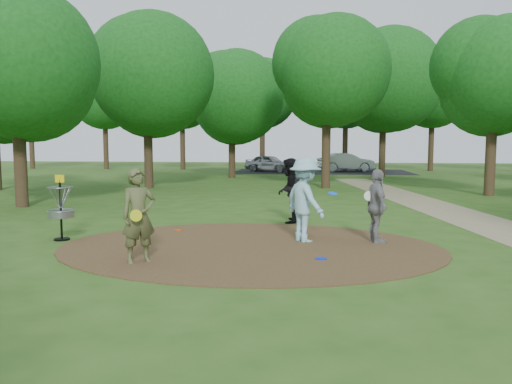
# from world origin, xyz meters

# --- Properties ---
(ground) EXTENTS (100.00, 100.00, 0.00)m
(ground) POSITION_xyz_m (0.00, 0.00, 0.00)
(ground) COLOR #2D5119
(ground) RESTS_ON ground
(dirt_clearing) EXTENTS (8.40, 8.40, 0.02)m
(dirt_clearing) POSITION_xyz_m (0.00, 0.00, 0.01)
(dirt_clearing) COLOR #47301C
(dirt_clearing) RESTS_ON ground
(parking_lot) EXTENTS (14.00, 8.00, 0.01)m
(parking_lot) POSITION_xyz_m (2.00, 30.00, 0.00)
(parking_lot) COLOR black
(parking_lot) RESTS_ON ground
(player_observer_with_disc) EXTENTS (0.78, 0.75, 1.80)m
(player_observer_with_disc) POSITION_xyz_m (-1.90, -1.67, 0.90)
(player_observer_with_disc) COLOR brown
(player_observer_with_disc) RESTS_ON ground
(player_throwing_with_disc) EXTENTS (1.44, 1.44, 1.94)m
(player_throwing_with_disc) POSITION_xyz_m (1.19, 0.74, 0.97)
(player_throwing_with_disc) COLOR #97D0E2
(player_throwing_with_disc) RESTS_ON ground
(player_walking_with_disc) EXTENTS (0.83, 0.99, 1.85)m
(player_walking_with_disc) POSITION_xyz_m (0.69, 3.49, 0.93)
(player_walking_with_disc) COLOR black
(player_walking_with_disc) RESTS_ON ground
(player_waiting_with_disc) EXTENTS (0.63, 1.06, 1.69)m
(player_waiting_with_disc) POSITION_xyz_m (2.81, 0.78, 0.84)
(player_waiting_with_disc) COLOR gray
(player_waiting_with_disc) RESTS_ON ground
(disc_ground_blue) EXTENTS (0.22, 0.22, 0.02)m
(disc_ground_blue) POSITION_xyz_m (1.54, -1.04, 0.03)
(disc_ground_blue) COLOR #0D28ED
(disc_ground_blue) RESTS_ON dirt_clearing
(disc_ground_red) EXTENTS (0.22, 0.22, 0.02)m
(disc_ground_red) POSITION_xyz_m (-2.08, 1.78, 0.03)
(disc_ground_red) COLOR #C24513
(disc_ground_red) RESTS_ON dirt_clearing
(car_left) EXTENTS (4.33, 3.04, 1.37)m
(car_left) POSITION_xyz_m (-2.15, 29.48, 0.69)
(car_left) COLOR #98999F
(car_left) RESTS_ON ground
(car_right) EXTENTS (4.82, 2.80, 1.50)m
(car_right) POSITION_xyz_m (4.00, 30.48, 0.75)
(car_right) COLOR #ACB1B4
(car_right) RESTS_ON ground
(disc_golf_basket) EXTENTS (0.63, 0.63, 1.54)m
(disc_golf_basket) POSITION_xyz_m (-4.50, 0.30, 0.87)
(disc_golf_basket) COLOR black
(disc_golf_basket) RESTS_ON ground
(tree_ring) EXTENTS (37.18, 46.05, 9.76)m
(tree_ring) POSITION_xyz_m (2.14, 10.60, 5.30)
(tree_ring) COLOR #332316
(tree_ring) RESTS_ON ground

